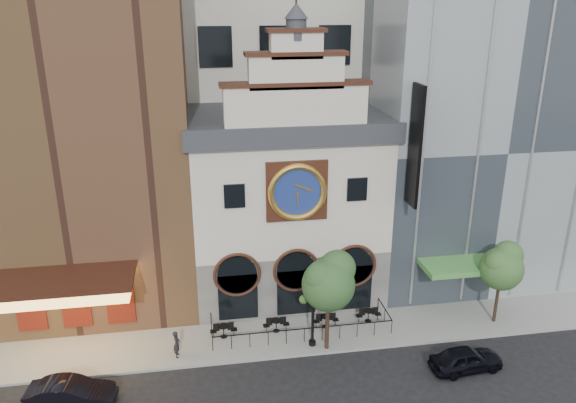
% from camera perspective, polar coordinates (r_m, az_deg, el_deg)
% --- Properties ---
extents(ground, '(120.00, 120.00, 0.00)m').
position_cam_1_polar(ground, '(32.88, 2.08, -15.44)').
color(ground, black).
rests_on(ground, ground).
extents(sidewalk, '(44.00, 5.00, 0.15)m').
position_cam_1_polar(sidewalk, '(34.86, 1.25, -12.98)').
color(sidewalk, gray).
rests_on(sidewalk, ground).
extents(clock_building, '(12.60, 8.78, 18.65)m').
position_cam_1_polar(clock_building, '(36.60, -0.20, 0.30)').
color(clock_building, '#605E5B').
rests_on(clock_building, ground).
extents(theater_building, '(14.00, 15.60, 25.00)m').
position_cam_1_polar(theater_building, '(37.45, -21.07, 8.81)').
color(theater_building, brown).
rests_on(theater_building, ground).
extents(retail_building, '(14.00, 14.40, 20.00)m').
position_cam_1_polar(retail_building, '(41.57, 17.38, 6.78)').
color(retail_building, gray).
rests_on(retail_building, ground).
extents(cafe_railing, '(10.60, 2.60, 0.90)m').
position_cam_1_polar(cafe_railing, '(34.57, 1.25, -12.25)').
color(cafe_railing, black).
rests_on(cafe_railing, sidewalk).
extents(bistro_0, '(1.58, 0.68, 0.90)m').
position_cam_1_polar(bistro_0, '(34.12, -6.56, -12.86)').
color(bistro_0, black).
rests_on(bistro_0, sidewalk).
extents(bistro_1, '(1.58, 0.68, 0.90)m').
position_cam_1_polar(bistro_1, '(34.42, -1.21, -12.39)').
color(bistro_1, black).
rests_on(bistro_1, sidewalk).
extents(bistro_2, '(1.58, 0.68, 0.90)m').
position_cam_1_polar(bistro_2, '(34.88, 3.86, -11.96)').
color(bistro_2, black).
rests_on(bistro_2, sidewalk).
extents(bistro_3, '(1.58, 0.68, 0.90)m').
position_cam_1_polar(bistro_3, '(35.70, 8.17, -11.31)').
color(bistro_3, black).
rests_on(bistro_3, sidewalk).
extents(car_right, '(4.10, 1.96, 1.35)m').
position_cam_1_polar(car_right, '(32.95, 17.65, -15.01)').
color(car_right, black).
rests_on(car_right, ground).
extents(car_left, '(4.45, 2.02, 1.41)m').
position_cam_1_polar(car_left, '(31.15, -21.21, -17.72)').
color(car_left, black).
rests_on(car_left, ground).
extents(pedestrian, '(0.41, 0.60, 1.60)m').
position_cam_1_polar(pedestrian, '(32.75, -11.24, -14.01)').
color(pedestrian, black).
rests_on(pedestrian, sidewalk).
extents(lamppost, '(1.53, 0.87, 4.98)m').
position_cam_1_polar(lamppost, '(31.89, 2.57, -9.78)').
color(lamppost, black).
rests_on(lamppost, sidewalk).
extents(tree_left, '(3.07, 2.96, 5.91)m').
position_cam_1_polar(tree_left, '(31.10, 4.22, -8.00)').
color(tree_left, '#382619').
rests_on(tree_left, sidewalk).
extents(tree_right, '(2.71, 2.61, 5.21)m').
position_cam_1_polar(tree_right, '(36.13, 20.93, -6.08)').
color(tree_right, '#382619').
rests_on(tree_right, sidewalk).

